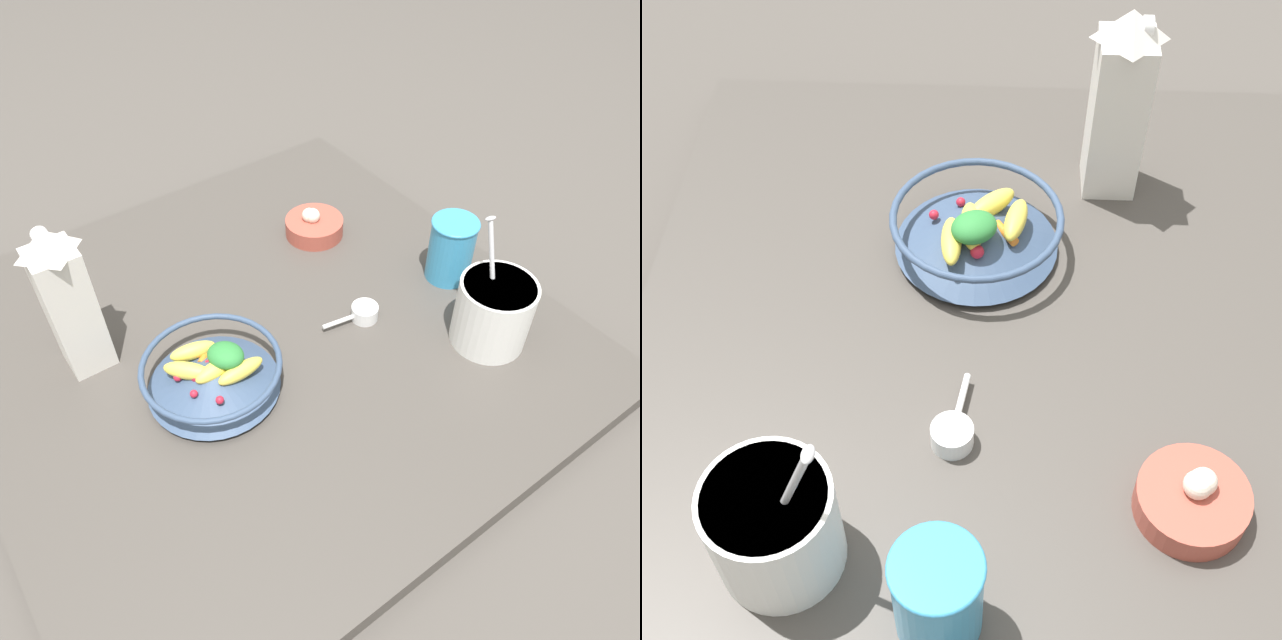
{
  "view_description": "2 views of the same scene",
  "coord_description": "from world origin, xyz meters",
  "views": [
    {
      "loc": [
        0.37,
        0.68,
        0.84
      ],
      "look_at": [
        -0.07,
        0.08,
        0.09
      ],
      "focal_mm": 35.0,
      "sensor_mm": 36.0,
      "label": 1
    },
    {
      "loc": [
        -0.69,
        0.05,
        0.9
      ],
      "look_at": [
        -0.07,
        0.08,
        0.13
      ],
      "focal_mm": 50.0,
      "sensor_mm": 36.0,
      "label": 2
    }
  ],
  "objects": [
    {
      "name": "ground_plane",
      "position": [
        0.0,
        0.0,
        0.0
      ],
      "size": [
        6.0,
        6.0,
        0.0
      ],
      "primitive_type": "plane",
      "color": "#4C4742"
    },
    {
      "name": "countertop",
      "position": [
        0.0,
        0.0,
        0.02
      ],
      "size": [
        0.98,
        0.98,
        0.04
      ],
      "color": "#47423D",
      "rests_on": "ground_plane"
    },
    {
      "name": "fruit_bowl",
      "position": [
        0.13,
        0.06,
        0.08
      ],
      "size": [
        0.23,
        0.23,
        0.08
      ],
      "color": "#384C6B",
      "rests_on": "countertop"
    },
    {
      "name": "milk_carton",
      "position": [
        0.27,
        -0.12,
        0.18
      ],
      "size": [
        0.07,
        0.07,
        0.27
      ],
      "color": "silver",
      "rests_on": "countertop"
    },
    {
      "name": "yogurt_tub",
      "position": [
        -0.31,
        0.25,
        0.11
      ],
      "size": [
        0.13,
        0.13,
        0.23
      ],
      "color": "white",
      "rests_on": "countertop"
    },
    {
      "name": "drinking_cup",
      "position": [
        -0.37,
        0.08,
        0.11
      ],
      "size": [
        0.09,
        0.09,
        0.13
      ],
      "color": "#3893C6",
      "rests_on": "countertop"
    },
    {
      "name": "measuring_scoop",
      "position": [
        -0.17,
        0.08,
        0.05
      ],
      "size": [
        0.11,
        0.05,
        0.03
      ],
      "color": "white",
      "rests_on": "countertop"
    },
    {
      "name": "garlic_bowl",
      "position": [
        -0.24,
        -0.17,
        0.06
      ],
      "size": [
        0.12,
        0.12,
        0.06
      ],
      "color": "#B24C3D",
      "rests_on": "countertop"
    }
  ]
}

